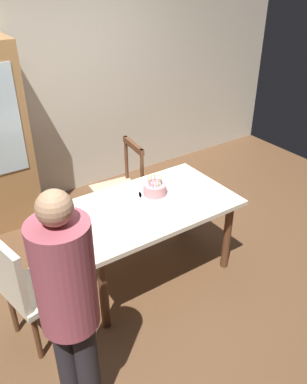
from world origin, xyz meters
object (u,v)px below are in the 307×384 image
birthday_cake (155,190)px  plate_far_side (129,196)px  chair_upholstered (27,285)px  person_celebrant (69,303)px  plate_near_celebrant (119,231)px  plate_near_guest (204,198)px  dining_table (149,214)px  chair_spindle_back (120,190)px

birthday_cake → plate_far_side: size_ratio=1.27×
chair_upholstered → person_celebrant: bearing=-85.3°
plate_near_celebrant → person_celebrant: person_celebrant is taller
plate_near_guest → plate_far_side: bearing=142.5°
birthday_cake → plate_far_side: bearing=152.2°
dining_table → plate_near_celebrant: 0.46m
plate_far_side → plate_near_guest: same height
chair_spindle_back → plate_near_guest: bearing=-72.6°
dining_table → chair_spindle_back: (0.14, 0.75, -0.18)m
dining_table → chair_upholstered: chair_upholstered is taller
chair_spindle_back → plate_far_side: bearing=-110.9°
chair_spindle_back → birthday_cake: bearing=-91.2°
plate_near_celebrant → plate_near_guest: bearing=0.0°
plate_far_side → plate_near_guest: size_ratio=1.00×
birthday_cake → plate_far_side: 0.23m
chair_upholstered → person_celebrant: 0.78m
plate_far_side → person_celebrant: (-0.98, -1.02, 0.17)m
chair_upholstered → plate_far_side: bearing=17.9°
dining_table → chair_upholstered: size_ratio=1.53×
dining_table → birthday_cake: birthday_cake is taller
plate_near_celebrant → chair_upholstered: (-0.71, 0.05, -0.21)m
chair_upholstered → dining_table: bearing=7.2°
plate_near_celebrant → chair_spindle_back: 1.12m
plate_far_side → dining_table: bearing=-69.6°
birthday_cake → person_celebrant: person_celebrant is taller
birthday_cake → plate_near_guest: size_ratio=1.27×
birthday_cake → plate_far_side: (-0.20, 0.10, -0.04)m
plate_near_guest → chair_upholstered: chair_upholstered is taller
chair_upholstered → birthday_cake: bearing=10.6°
dining_table → plate_near_celebrant: size_ratio=6.59×
plate_far_side → chair_spindle_back: bearing=69.1°
chair_upholstered → person_celebrant: person_celebrant is taller
chair_spindle_back → dining_table: bearing=-100.6°
dining_table → person_celebrant: bearing=-142.1°
plate_near_guest → chair_upholstered: size_ratio=0.23×
plate_far_side → chair_upholstered: chair_upholstered is taller
dining_table → birthday_cake: (0.13, 0.09, 0.15)m
plate_far_side → plate_near_guest: (0.51, -0.39, 0.00)m
birthday_cake → plate_near_guest: 0.42m
plate_near_guest → person_celebrant: size_ratio=0.14×
person_celebrant → plate_far_side: bearing=46.0°
chair_upholstered → plate_near_celebrant: bearing=-4.3°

